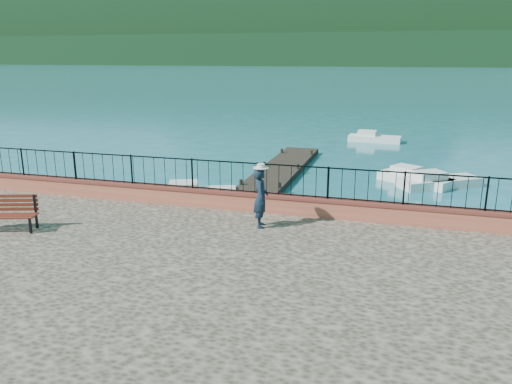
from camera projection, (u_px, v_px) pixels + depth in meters
The scene contains 13 objects.
ground at pixel (228, 299), 12.63m from camera, with size 2000.00×2000.00×0.00m, color #19596B.
parapet at pixel (267, 203), 15.66m from camera, with size 28.00×0.46×0.58m, color #B86042.
railing at pixel (267, 179), 15.46m from camera, with size 27.00×0.05×0.95m, color black.
dock at pixel (271, 179), 24.24m from camera, with size 2.00×16.00×0.30m, color #2D231C.
far_forest at pixel (400, 50), 288.02m from camera, with size 900.00×60.00×18.00m, color black.
foothills at pixel (402, 31), 340.13m from camera, with size 900.00×120.00×44.00m, color black.
park_bench at pixel (5, 220), 13.95m from camera, with size 1.87×1.10×0.99m.
person at pixel (261, 198), 14.14m from camera, with size 0.63×0.41×1.72m, color black.
hat at pixel (261, 166), 13.89m from camera, with size 0.44×0.44×0.12m, color silver.
boat_0 at pixel (196, 190), 21.28m from camera, with size 3.42×1.30×0.80m, color silver.
boat_1 at pixel (416, 176), 23.89m from camera, with size 3.50×1.30×0.80m, color silver.
boat_2 at pixel (440, 179), 23.29m from camera, with size 3.91×1.30×0.80m, color silver.
boat_4 at pixel (375, 136), 35.53m from camera, with size 3.62×1.30×0.80m, color silver.
Camera 1 is at (3.87, -10.81, 5.96)m, focal length 35.00 mm.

